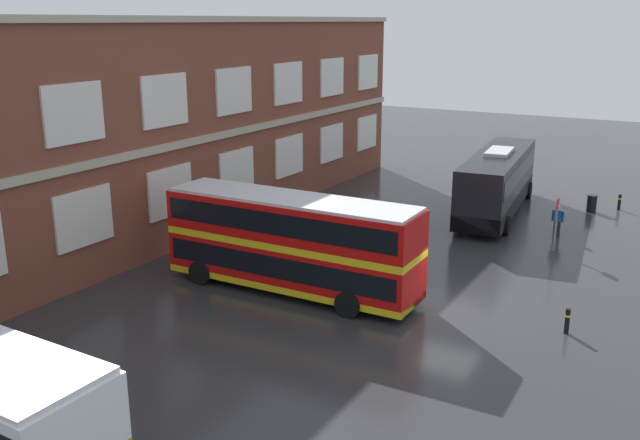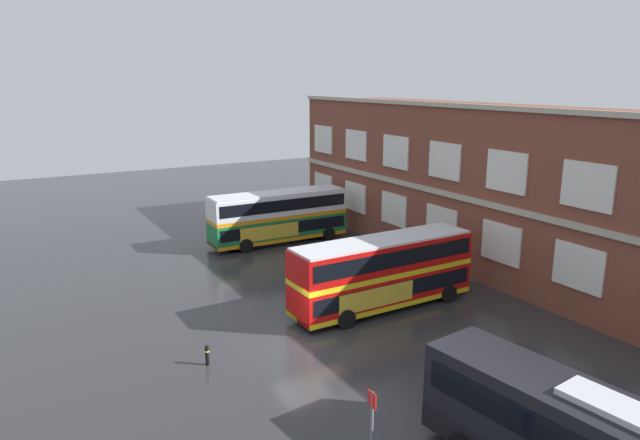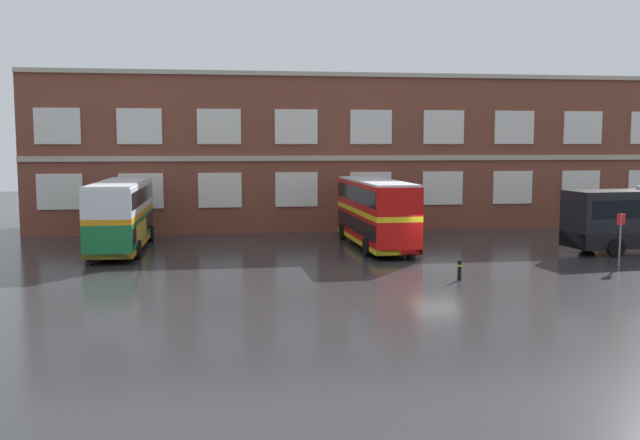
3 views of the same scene
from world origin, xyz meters
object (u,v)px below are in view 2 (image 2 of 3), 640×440
double_decker_near (278,216)px  double_decker_middle (383,272)px  safety_bollard_west (207,355)px  bus_stand_flag (372,421)px

double_decker_near → double_decker_middle: size_ratio=1.00×
double_decker_middle → safety_bollard_west: size_ratio=11.62×
double_decker_middle → safety_bollard_west: 11.11m
double_decker_near → safety_bollard_west: (16.52, -11.69, -1.66)m
double_decker_near → bus_stand_flag: size_ratio=4.09×
double_decker_near → bus_stand_flag: bearing=-19.5°
double_decker_near → safety_bollard_west: bearing=-35.3°
bus_stand_flag → safety_bollard_west: bearing=-165.2°
double_decker_near → double_decker_middle: 15.04m
double_decker_middle → safety_bollard_west: (1.50, -10.88, -1.66)m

